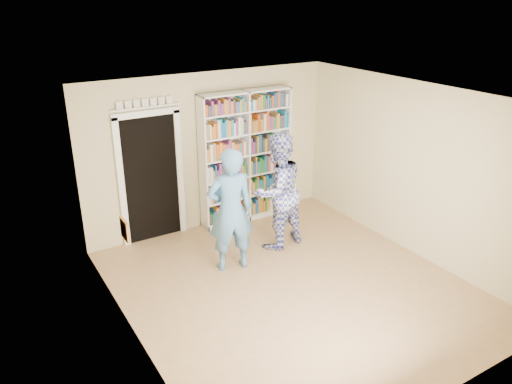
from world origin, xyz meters
The scene contains 11 objects.
floor centered at (0.00, 0.00, 0.00)m, with size 5.00×5.00×0.00m, color #A3744E.
ceiling centered at (0.00, 0.00, 2.70)m, with size 5.00×5.00×0.00m, color white.
wall_back centered at (0.00, 2.50, 1.35)m, with size 4.50×4.50×0.00m, color beige.
wall_left centered at (-2.25, 0.00, 1.35)m, with size 5.00×5.00×0.00m, color beige.
wall_right centered at (2.25, 0.00, 1.35)m, with size 5.00×5.00×0.00m, color beige.
bookshelf centered at (0.61, 2.34, 1.19)m, with size 1.71×0.32×2.35m.
doorway centered at (-1.10, 2.48, 1.18)m, with size 1.10×0.08×2.43m.
wall_art centered at (-2.23, 0.20, 1.40)m, with size 0.03×0.25×0.25m, color brown.
man_blue centered at (-0.47, 0.93, 0.95)m, with size 0.69×0.45×1.89m, color #4E81AF.
man_plaid centered at (0.51, 1.18, 0.95)m, with size 0.93×0.72×1.90m, color #323A99.
paper_sheet centered at (0.65, 0.96, 1.11)m, with size 0.23×0.01×0.33m, color white.
Camera 1 is at (-3.60, -4.91, 3.94)m, focal length 35.00 mm.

